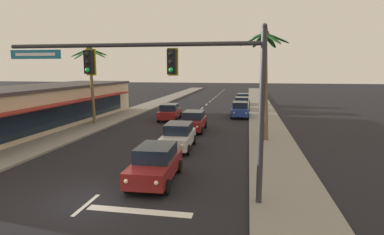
{
  "coord_description": "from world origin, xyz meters",
  "views": [
    {
      "loc": [
        6.03,
        -10.91,
        5.17
      ],
      "look_at": [
        2.64,
        8.0,
        2.2
      ],
      "focal_mm": 29.22,
      "sensor_mm": 36.0,
      "label": 1
    }
  ],
  "objects_px": {
    "sedan_third_in_queue": "(178,136)",
    "storefront_strip_left": "(34,107)",
    "sedan_oncoming_far": "(170,112)",
    "sedan_parked_far_kerb": "(243,99)",
    "palm_left_second": "(91,67)",
    "palm_right_second": "(265,64)",
    "sedan_fifth_in_queue": "(194,121)",
    "sedan_lead_at_stop_bar": "(155,163)",
    "traffic_signal_mast": "(174,78)",
    "sedan_parked_nearest_kerb": "(240,109)",
    "sedan_parked_mid_kerb": "(242,104)"
  },
  "relations": [
    {
      "from": "sedan_third_in_queue",
      "to": "sedan_parked_far_kerb",
      "type": "relative_size",
      "value": 1.01
    },
    {
      "from": "sedan_lead_at_stop_bar",
      "to": "sedan_fifth_in_queue",
      "type": "xyz_separation_m",
      "value": [
        -0.33,
        12.17,
        0.0
      ]
    },
    {
      "from": "sedan_third_in_queue",
      "to": "storefront_strip_left",
      "type": "height_order",
      "value": "storefront_strip_left"
    },
    {
      "from": "sedan_third_in_queue",
      "to": "sedan_oncoming_far",
      "type": "distance_m",
      "value": 11.79
    },
    {
      "from": "traffic_signal_mast",
      "to": "sedan_lead_at_stop_bar",
      "type": "height_order",
      "value": "traffic_signal_mast"
    },
    {
      "from": "sedan_third_in_queue",
      "to": "sedan_parked_nearest_kerb",
      "type": "xyz_separation_m",
      "value": [
        3.61,
        14.54,
        0.0
      ]
    },
    {
      "from": "traffic_signal_mast",
      "to": "sedan_fifth_in_queue",
      "type": "bearing_deg",
      "value": 96.92
    },
    {
      "from": "sedan_lead_at_stop_bar",
      "to": "storefront_strip_left",
      "type": "distance_m",
      "value": 18.17
    },
    {
      "from": "sedan_lead_at_stop_bar",
      "to": "sedan_parked_mid_kerb",
      "type": "height_order",
      "value": "same"
    },
    {
      "from": "sedan_parked_mid_kerb",
      "to": "sedan_parked_far_kerb",
      "type": "relative_size",
      "value": 1.0
    },
    {
      "from": "sedan_lead_at_stop_bar",
      "to": "sedan_third_in_queue",
      "type": "xyz_separation_m",
      "value": [
        -0.28,
        6.08,
        0.0
      ]
    },
    {
      "from": "sedan_parked_mid_kerb",
      "to": "storefront_strip_left",
      "type": "height_order",
      "value": "storefront_strip_left"
    },
    {
      "from": "sedan_third_in_queue",
      "to": "sedan_parked_mid_kerb",
      "type": "xyz_separation_m",
      "value": [
        3.69,
        20.41,
        0.0
      ]
    },
    {
      "from": "sedan_fifth_in_queue",
      "to": "sedan_oncoming_far",
      "type": "xyz_separation_m",
      "value": [
        -3.39,
        5.19,
        0.0
      ]
    },
    {
      "from": "sedan_lead_at_stop_bar",
      "to": "sedan_oncoming_far",
      "type": "xyz_separation_m",
      "value": [
        -3.71,
        17.36,
        0.0
      ]
    },
    {
      "from": "sedan_oncoming_far",
      "to": "palm_left_second",
      "type": "bearing_deg",
      "value": -148.67
    },
    {
      "from": "traffic_signal_mast",
      "to": "sedan_parked_far_kerb",
      "type": "height_order",
      "value": "traffic_signal_mast"
    },
    {
      "from": "sedan_third_in_queue",
      "to": "storefront_strip_left",
      "type": "bearing_deg",
      "value": 160.75
    },
    {
      "from": "traffic_signal_mast",
      "to": "sedan_parked_nearest_kerb",
      "type": "distance_m",
      "value": 22.92
    },
    {
      "from": "sedan_third_in_queue",
      "to": "sedan_fifth_in_queue",
      "type": "relative_size",
      "value": 1.01
    },
    {
      "from": "sedan_parked_mid_kerb",
      "to": "palm_left_second",
      "type": "relative_size",
      "value": 0.61
    },
    {
      "from": "sedan_fifth_in_queue",
      "to": "traffic_signal_mast",
      "type": "bearing_deg",
      "value": -83.08
    },
    {
      "from": "sedan_parked_mid_kerb",
      "to": "storefront_strip_left",
      "type": "relative_size",
      "value": 0.16
    },
    {
      "from": "sedan_oncoming_far",
      "to": "sedan_parked_nearest_kerb",
      "type": "xyz_separation_m",
      "value": [
        7.05,
        3.26,
        0.0
      ]
    },
    {
      "from": "sedan_lead_at_stop_bar",
      "to": "palm_left_second",
      "type": "distance_m",
      "value": 17.45
    },
    {
      "from": "sedan_parked_nearest_kerb",
      "to": "sedan_parked_mid_kerb",
      "type": "bearing_deg",
      "value": 89.26
    },
    {
      "from": "sedan_third_in_queue",
      "to": "sedan_parked_far_kerb",
      "type": "height_order",
      "value": "same"
    },
    {
      "from": "sedan_fifth_in_queue",
      "to": "sedan_third_in_queue",
      "type": "bearing_deg",
      "value": -89.54
    },
    {
      "from": "sedan_parked_far_kerb",
      "to": "sedan_fifth_in_queue",
      "type": "bearing_deg",
      "value": -100.52
    },
    {
      "from": "sedan_oncoming_far",
      "to": "sedan_parked_far_kerb",
      "type": "relative_size",
      "value": 1.02
    },
    {
      "from": "sedan_lead_at_stop_bar",
      "to": "storefront_strip_left",
      "type": "xyz_separation_m",
      "value": [
        -14.41,
        11.02,
        0.99
      ]
    },
    {
      "from": "sedan_fifth_in_queue",
      "to": "palm_left_second",
      "type": "distance_m",
      "value": 10.91
    },
    {
      "from": "sedan_parked_far_kerb",
      "to": "sedan_oncoming_far",
      "type": "bearing_deg",
      "value": -115.34
    },
    {
      "from": "sedan_oncoming_far",
      "to": "palm_right_second",
      "type": "height_order",
      "value": "palm_right_second"
    },
    {
      "from": "sedan_lead_at_stop_bar",
      "to": "traffic_signal_mast",
      "type": "bearing_deg",
      "value": -53.49
    },
    {
      "from": "sedan_fifth_in_queue",
      "to": "storefront_strip_left",
      "type": "height_order",
      "value": "storefront_strip_left"
    },
    {
      "from": "palm_left_second",
      "to": "palm_right_second",
      "type": "bearing_deg",
      "value": -15.51
    },
    {
      "from": "palm_right_second",
      "to": "sedan_fifth_in_queue",
      "type": "bearing_deg",
      "value": 151.71
    },
    {
      "from": "storefront_strip_left",
      "to": "palm_left_second",
      "type": "bearing_deg",
      "value": 29.62
    },
    {
      "from": "palm_left_second",
      "to": "sedan_oncoming_far",
      "type": "bearing_deg",
      "value": 31.33
    },
    {
      "from": "palm_right_second",
      "to": "sedan_third_in_queue",
      "type": "bearing_deg",
      "value": -150.96
    },
    {
      "from": "sedan_lead_at_stop_bar",
      "to": "sedan_parked_far_kerb",
      "type": "height_order",
      "value": "same"
    },
    {
      "from": "sedan_lead_at_stop_bar",
      "to": "palm_left_second",
      "type": "height_order",
      "value": "palm_left_second"
    },
    {
      "from": "sedan_third_in_queue",
      "to": "sedan_oncoming_far",
      "type": "xyz_separation_m",
      "value": [
        -3.43,
        11.28,
        0.0
      ]
    },
    {
      "from": "sedan_lead_at_stop_bar",
      "to": "sedan_parked_far_kerb",
      "type": "relative_size",
      "value": 1.01
    },
    {
      "from": "sedan_lead_at_stop_bar",
      "to": "storefront_strip_left",
      "type": "bearing_deg",
      "value": 142.6
    },
    {
      "from": "palm_right_second",
      "to": "storefront_strip_left",
      "type": "bearing_deg",
      "value": 174.6
    },
    {
      "from": "palm_left_second",
      "to": "palm_right_second",
      "type": "xyz_separation_m",
      "value": [
        15.42,
        -4.28,
        0.16
      ]
    },
    {
      "from": "sedan_third_in_queue",
      "to": "palm_right_second",
      "type": "xyz_separation_m",
      "value": [
        5.54,
        3.08,
        4.71
      ]
    },
    {
      "from": "sedan_lead_at_stop_bar",
      "to": "sedan_oncoming_far",
      "type": "distance_m",
      "value": 17.75
    }
  ]
}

